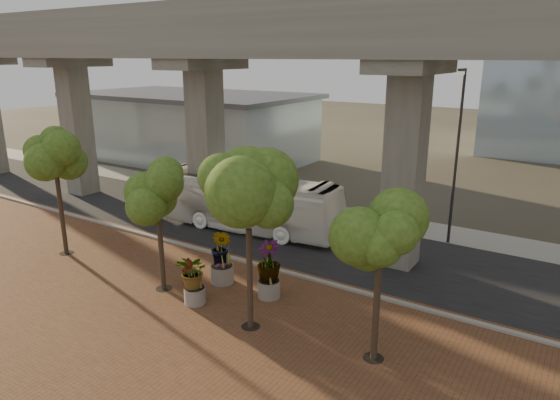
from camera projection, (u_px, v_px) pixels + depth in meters
The scene contains 18 objects.
ground at pixel (273, 251), 25.82m from camera, with size 160.00×160.00×0.00m, color #383328.
brick_plaza at pixel (159, 316), 19.35m from camera, with size 70.00×13.00×0.06m, color brown.
asphalt_road at pixel (293, 239), 27.43m from camera, with size 90.00×8.00×0.04m, color black.
curb_strip at pixel (250, 263), 24.18m from camera, with size 70.00×0.25×0.16m, color gray.
far_sidewalk at pixel (337, 214), 31.86m from camera, with size 90.00×3.00×0.06m, color gray.
transit_viaduct at pixel (294, 106), 25.39m from camera, with size 72.00×5.60×12.40m.
station_pavilion at pixel (192, 126), 48.22m from camera, with size 23.00×13.00×6.30m.
transit_bus at pixel (244, 202), 28.69m from camera, with size 2.75×11.71×3.26m, color white.
fire_hydrant at pixel (189, 271), 21.94m from camera, with size 0.59×0.53×1.18m.
planter_front at pixel (194, 274), 19.96m from camera, with size 1.93×1.93×2.12m.
planter_right at pixel (269, 263), 20.44m from camera, with size 2.32×2.32×2.47m.
planter_left at pixel (221, 250), 21.76m from camera, with size 2.27×2.27×2.49m.
street_tree_far_west at pixel (54, 157), 24.04m from camera, with size 3.53×3.53×6.64m.
street_tree_near_west at pixel (157, 191), 20.35m from camera, with size 2.96×2.96×5.75m.
street_tree_near_east at pixel (248, 200), 17.19m from camera, with size 3.68×3.68×6.60m.
street_tree_far_east at pixel (380, 239), 15.44m from camera, with size 2.98×2.98×5.61m.
streetlamp_west at pixel (196, 130), 36.24m from camera, with size 0.38×1.12×7.71m.
streetlamp_east at pixel (457, 146), 25.37m from camera, with size 0.45×1.32×9.12m.
Camera 1 is at (13.32, -20.02, 9.77)m, focal length 32.00 mm.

